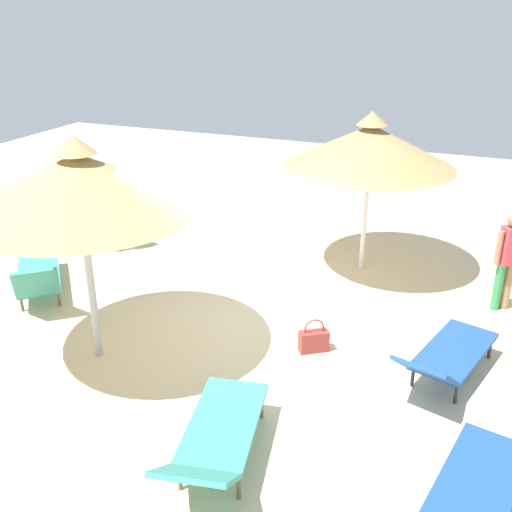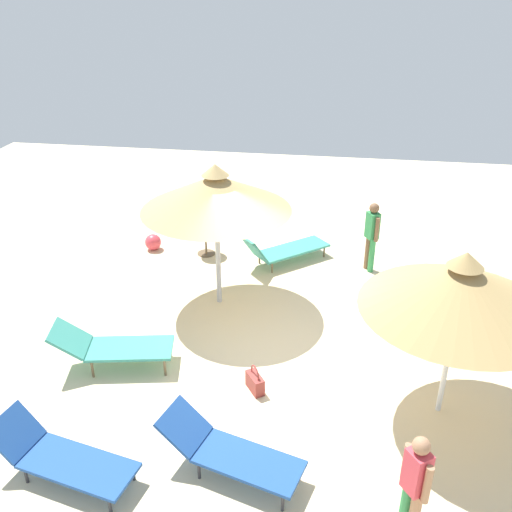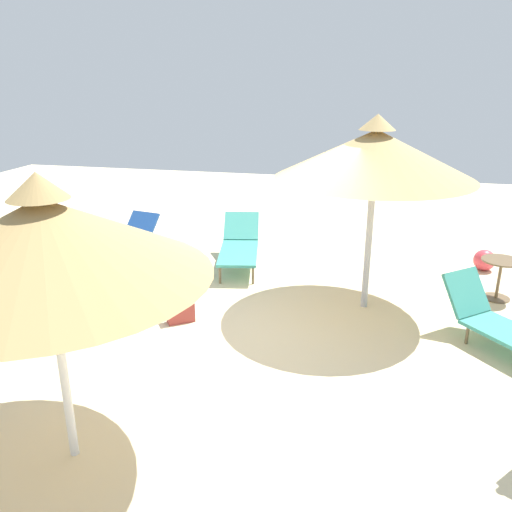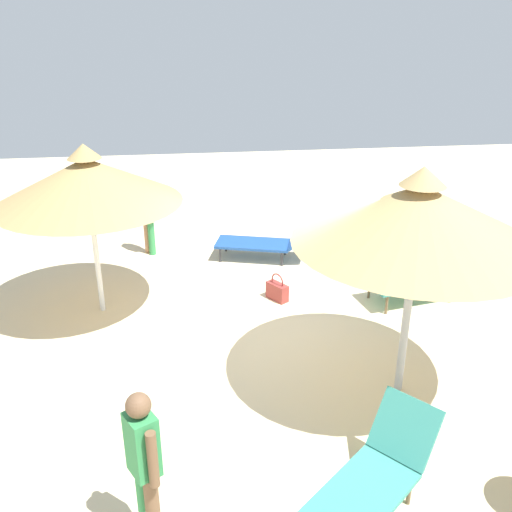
{
  "view_description": "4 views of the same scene",
  "coord_description": "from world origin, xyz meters",
  "px_view_note": "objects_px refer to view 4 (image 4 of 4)",
  "views": [
    {
      "loc": [
        6.7,
        2.98,
        4.31
      ],
      "look_at": [
        0.27,
        0.39,
        1.31
      ],
      "focal_mm": 41.39,
      "sensor_mm": 36.0,
      "label": 1
    },
    {
      "loc": [
        -0.97,
        8.17,
        6.03
      ],
      "look_at": [
        0.37,
        -0.39,
        1.64
      ],
      "focal_mm": 39.28,
      "sensor_mm": 36.0,
      "label": 2
    },
    {
      "loc": [
        -6.3,
        -1.43,
        3.45
      ],
      "look_at": [
        -0.51,
        -0.12,
        1.35
      ],
      "focal_mm": 36.32,
      "sensor_mm": 36.0,
      "label": 3
    },
    {
      "loc": [
        -1.27,
        -7.13,
        4.47
      ],
      "look_at": [
        -0.42,
        -0.47,
        1.54
      ],
      "focal_mm": 39.51,
      "sensor_mm": 36.0,
      "label": 4
    }
  ],
  "objects_px": {
    "lounge_chair_edge": "(370,230)",
    "person_standing_back": "(148,213)",
    "parasol_umbrella_front": "(419,215)",
    "handbag": "(277,291)",
    "parasol_umbrella_near_right": "(87,181)",
    "person_standing_far_left": "(144,461)",
    "lounge_chair_near_left": "(427,275)",
    "lounge_chair_center": "(268,241)",
    "lounge_chair_far_right": "(362,489)"
  },
  "relations": [
    {
      "from": "lounge_chair_far_right",
      "to": "parasol_umbrella_near_right",
      "type": "bearing_deg",
      "value": 123.15
    },
    {
      "from": "lounge_chair_near_left",
      "to": "handbag",
      "type": "relative_size",
      "value": 4.33
    },
    {
      "from": "lounge_chair_edge",
      "to": "lounge_chair_center",
      "type": "bearing_deg",
      "value": -169.33
    },
    {
      "from": "lounge_chair_far_right",
      "to": "person_standing_back",
      "type": "distance_m",
      "value": 7.17
    },
    {
      "from": "lounge_chair_edge",
      "to": "person_standing_back",
      "type": "bearing_deg",
      "value": 177.6
    },
    {
      "from": "lounge_chair_far_right",
      "to": "person_standing_far_left",
      "type": "height_order",
      "value": "person_standing_far_left"
    },
    {
      "from": "lounge_chair_far_right",
      "to": "person_standing_back",
      "type": "xyz_separation_m",
      "value": [
        -2.27,
        6.78,
        0.5
      ]
    },
    {
      "from": "parasol_umbrella_near_right",
      "to": "lounge_chair_near_left",
      "type": "bearing_deg",
      "value": -2.64
    },
    {
      "from": "lounge_chair_near_left",
      "to": "person_standing_back",
      "type": "height_order",
      "value": "person_standing_back"
    },
    {
      "from": "parasol_umbrella_near_right",
      "to": "lounge_chair_edge",
      "type": "distance_m",
      "value": 5.84
    },
    {
      "from": "lounge_chair_edge",
      "to": "lounge_chair_far_right",
      "type": "relative_size",
      "value": 1.02
    },
    {
      "from": "parasol_umbrella_front",
      "to": "person_standing_back",
      "type": "xyz_separation_m",
      "value": [
        -3.36,
        4.89,
        -1.51
      ]
    },
    {
      "from": "lounge_chair_near_left",
      "to": "lounge_chair_far_right",
      "type": "bearing_deg",
      "value": -119.65
    },
    {
      "from": "lounge_chair_near_left",
      "to": "handbag",
      "type": "distance_m",
      "value": 2.52
    },
    {
      "from": "lounge_chair_near_left",
      "to": "parasol_umbrella_near_right",
      "type": "bearing_deg",
      "value": 177.36
    },
    {
      "from": "person_standing_back",
      "to": "handbag",
      "type": "bearing_deg",
      "value": -46.02
    },
    {
      "from": "parasol_umbrella_front",
      "to": "handbag",
      "type": "xyz_separation_m",
      "value": [
        -1.15,
        2.61,
        -2.21
      ]
    },
    {
      "from": "person_standing_far_left",
      "to": "handbag",
      "type": "height_order",
      "value": "person_standing_far_left"
    },
    {
      "from": "parasol_umbrella_near_right",
      "to": "lounge_chair_far_right",
      "type": "height_order",
      "value": "parasol_umbrella_near_right"
    },
    {
      "from": "parasol_umbrella_front",
      "to": "parasol_umbrella_near_right",
      "type": "distance_m",
      "value": 4.8
    },
    {
      "from": "lounge_chair_edge",
      "to": "handbag",
      "type": "xyz_separation_m",
      "value": [
        -2.26,
        -2.09,
        -0.18
      ]
    },
    {
      "from": "lounge_chair_near_left",
      "to": "person_standing_far_left",
      "type": "xyz_separation_m",
      "value": [
        -4.39,
        -4.23,
        0.49
      ]
    },
    {
      "from": "parasol_umbrella_front",
      "to": "person_standing_back",
      "type": "bearing_deg",
      "value": 124.46
    },
    {
      "from": "parasol_umbrella_front",
      "to": "person_standing_back",
      "type": "distance_m",
      "value": 6.12
    },
    {
      "from": "lounge_chair_near_left",
      "to": "handbag",
      "type": "xyz_separation_m",
      "value": [
        -2.49,
        0.25,
        -0.26
      ]
    },
    {
      "from": "parasol_umbrella_front",
      "to": "lounge_chair_center",
      "type": "relative_size",
      "value": 1.42
    },
    {
      "from": "lounge_chair_edge",
      "to": "lounge_chair_far_right",
      "type": "distance_m",
      "value": 6.95
    },
    {
      "from": "lounge_chair_edge",
      "to": "lounge_chair_center",
      "type": "distance_m",
      "value": 2.21
    },
    {
      "from": "parasol_umbrella_front",
      "to": "handbag",
      "type": "relative_size",
      "value": 6.09
    },
    {
      "from": "parasol_umbrella_near_right",
      "to": "lounge_chair_center",
      "type": "bearing_deg",
      "value": 29.63
    },
    {
      "from": "lounge_chair_center",
      "to": "person_standing_far_left",
      "type": "bearing_deg",
      "value": -107.91
    },
    {
      "from": "lounge_chair_center",
      "to": "person_standing_far_left",
      "type": "relative_size",
      "value": 1.28
    },
    {
      "from": "parasol_umbrella_front",
      "to": "handbag",
      "type": "bearing_deg",
      "value": 113.86
    },
    {
      "from": "person_standing_far_left",
      "to": "lounge_chair_far_right",
      "type": "bearing_deg",
      "value": -0.69
    },
    {
      "from": "lounge_chair_edge",
      "to": "person_standing_far_left",
      "type": "bearing_deg",
      "value": -122.36
    },
    {
      "from": "lounge_chair_edge",
      "to": "person_standing_back",
      "type": "height_order",
      "value": "person_standing_back"
    },
    {
      "from": "parasol_umbrella_near_right",
      "to": "person_standing_far_left",
      "type": "xyz_separation_m",
      "value": [
        0.97,
        -4.48,
        -1.25
      ]
    },
    {
      "from": "person_standing_back",
      "to": "lounge_chair_far_right",
      "type": "bearing_deg",
      "value": -71.48
    },
    {
      "from": "lounge_chair_far_right",
      "to": "person_standing_back",
      "type": "height_order",
      "value": "person_standing_back"
    },
    {
      "from": "person_standing_back",
      "to": "handbag",
      "type": "height_order",
      "value": "person_standing_back"
    },
    {
      "from": "parasol_umbrella_front",
      "to": "lounge_chair_near_left",
      "type": "relative_size",
      "value": 1.41
    },
    {
      "from": "person_standing_far_left",
      "to": "person_standing_back",
      "type": "height_order",
      "value": "person_standing_far_left"
    },
    {
      "from": "parasol_umbrella_front",
      "to": "parasol_umbrella_near_right",
      "type": "height_order",
      "value": "parasol_umbrella_front"
    },
    {
      "from": "parasol_umbrella_near_right",
      "to": "handbag",
      "type": "height_order",
      "value": "parasol_umbrella_near_right"
    },
    {
      "from": "person_standing_far_left",
      "to": "handbag",
      "type": "xyz_separation_m",
      "value": [
        1.9,
        4.47,
        -0.75
      ]
    },
    {
      "from": "parasol_umbrella_front",
      "to": "lounge_chair_far_right",
      "type": "distance_m",
      "value": 2.97
    },
    {
      "from": "handbag",
      "to": "lounge_chair_edge",
      "type": "bearing_deg",
      "value": 42.79
    },
    {
      "from": "lounge_chair_edge",
      "to": "person_standing_back",
      "type": "relative_size",
      "value": 1.35
    },
    {
      "from": "lounge_chair_near_left",
      "to": "lounge_chair_far_right",
      "type": "relative_size",
      "value": 1.02
    },
    {
      "from": "parasol_umbrella_front",
      "to": "lounge_chair_edge",
      "type": "distance_m",
      "value": 5.24
    }
  ]
}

